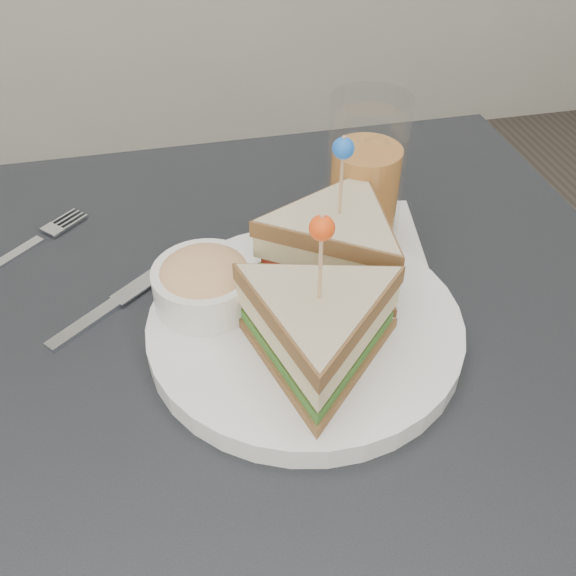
% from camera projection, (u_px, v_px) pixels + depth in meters
% --- Properties ---
extents(table, '(0.80, 0.80, 0.75)m').
position_uv_depth(table, '(281.00, 385.00, 0.68)').
color(table, black).
rests_on(table, ground).
extents(plate_meal, '(0.37, 0.37, 0.18)m').
position_uv_depth(plate_meal, '(311.00, 293.00, 0.60)').
color(plate_meal, white).
rests_on(plate_meal, table).
extents(cutlery_fork, '(0.14, 0.13, 0.01)m').
position_uv_depth(cutlery_fork, '(28.00, 245.00, 0.73)').
color(cutlery_fork, white).
rests_on(cutlery_fork, table).
extents(cutlery_knife, '(0.17, 0.14, 0.01)m').
position_uv_depth(cutlery_knife, '(123.00, 298.00, 0.66)').
color(cutlery_knife, silver).
rests_on(cutlery_knife, table).
extents(drink_set, '(0.15, 0.15, 0.17)m').
position_uv_depth(drink_set, '(365.00, 180.00, 0.70)').
color(drink_set, white).
rests_on(drink_set, table).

